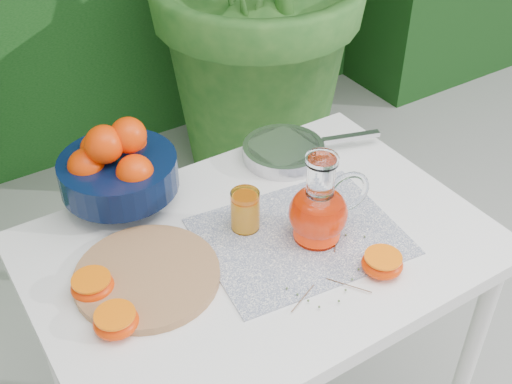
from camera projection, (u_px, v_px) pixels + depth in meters
white_table at (261, 269)px, 1.48m from camera, size 1.00×0.70×0.75m
placemat at (300, 236)px, 1.44m from camera, size 0.47×0.39×0.00m
cutting_board at (147, 276)px, 1.33m from camera, size 0.35×0.35×0.02m
fruit_bowl at (117, 166)px, 1.48m from camera, size 0.33×0.33×0.22m
juice_pitcher at (319, 210)px, 1.39m from camera, size 0.20×0.16×0.22m
juice_tumbler at (245, 211)px, 1.43m from camera, size 0.09×0.09×0.10m
saute_pan at (285, 151)px, 1.67m from camera, size 0.39×0.27×0.04m
orange_halves at (201, 289)px, 1.29m from camera, size 0.64×0.37×0.04m
thyme_sprigs at (330, 270)px, 1.35m from camera, size 0.27×0.22×0.01m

